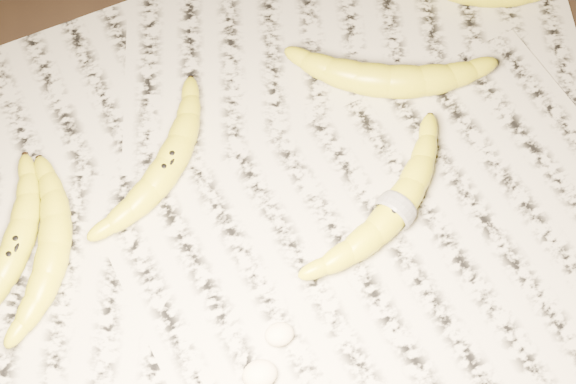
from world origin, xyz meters
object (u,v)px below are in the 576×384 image
object	(u,v)px
banana_left_a	(13,250)
banana_taped	(396,209)
banana_left_b	(53,246)
banana_upper_a	(389,79)
banana_center	(168,165)

from	to	relation	value
banana_left_a	banana_taped	bearing A→B (deg)	-69.93
banana_left_b	banana_upper_a	size ratio (longest dim) A/B	0.86
banana_center	banana_upper_a	xyz separation A→B (m)	(0.27, 0.04, 0.00)
banana_center	banana_taped	distance (m)	0.25
banana_taped	banana_center	bearing A→B (deg)	115.31
banana_left_b	banana_center	size ratio (longest dim) A/B	0.94
banana_left_a	banana_taped	distance (m)	0.40
banana_left_b	banana_center	bearing A→B (deg)	-48.44
banana_taped	banana_left_a	bearing A→B (deg)	134.38
banana_center	banana_upper_a	distance (m)	0.27
banana_center	banana_upper_a	bearing A→B (deg)	-40.50
banana_upper_a	banana_left_b	bearing A→B (deg)	-145.90
banana_left_a	banana_left_b	distance (m)	0.04
banana_taped	banana_upper_a	xyz separation A→B (m)	(0.05, 0.16, 0.00)
banana_left_b	banana_center	xyz separation A→B (m)	(0.13, 0.06, 0.00)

